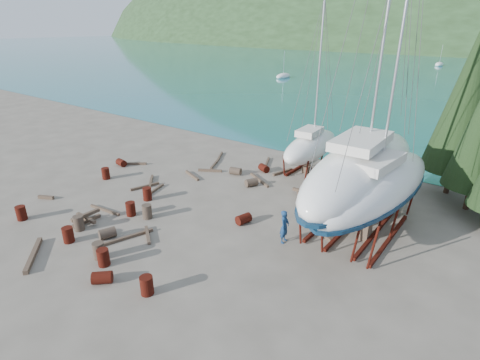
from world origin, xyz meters
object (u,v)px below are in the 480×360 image
Objects in this scene: large_sailboat_near at (362,169)px; worker at (285,227)px; large_sailboat_far at (375,186)px; small_sailboat_shore at (311,146)px.

large_sailboat_near is 5.49m from worker.
large_sailboat_far is at bearing -34.92° from large_sailboat_near.
large_sailboat_far reaches higher than worker.
small_sailboat_shore is (-7.30, 6.91, -0.87)m from large_sailboat_far.
large_sailboat_near is 1.18× the size of large_sailboat_far.
small_sailboat_shore is at bearing 134.17° from large_sailboat_near.
small_sailboat_shore is 6.83× the size of worker.
worker is at bearing -72.58° from small_sailboat_shore.
large_sailboat_near is 1.36m from large_sailboat_far.
large_sailboat_far is at bearing -52.75° from worker.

